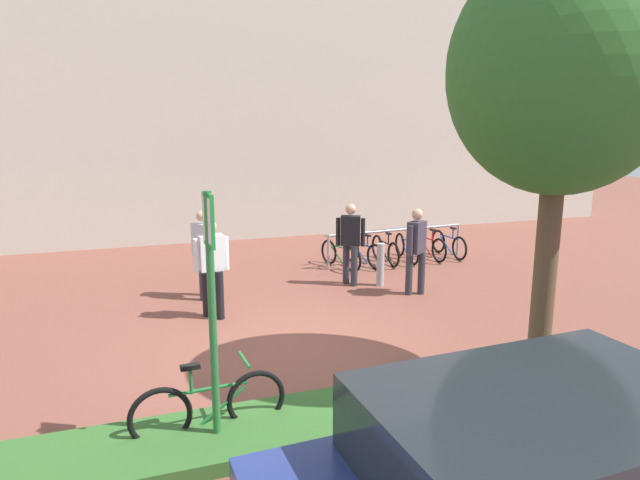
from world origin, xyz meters
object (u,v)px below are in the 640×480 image
object	(u,v)px
person_casual_tan	(203,248)
bike_at_sign	(210,406)
person_suited_navy	(416,246)
tree_sidewalk	(562,72)
person_suited_dark	(350,239)
bike_rack_cluster	(396,248)
person_shirt_white	(212,263)
parking_sign_post	(211,286)
bollard_steel	(380,265)

from	to	relation	value
person_casual_tan	bike_at_sign	bearing A→B (deg)	-96.77
bike_at_sign	person_suited_navy	bearing A→B (deg)	39.94
person_casual_tan	person_suited_navy	world-z (taller)	same
tree_sidewalk	person_suited_dark	distance (m)	5.83
bike_rack_cluster	person_casual_tan	xyz separation A→B (m)	(-4.85, -1.40, 0.64)
person_suited_navy	bike_rack_cluster	bearing A→B (deg)	70.89
tree_sidewalk	person_shirt_white	size ratio (longest dim) A/B	3.12
person_suited_dark	person_shirt_white	size ratio (longest dim) A/B	1.00
bike_at_sign	person_suited_navy	distance (m)	5.98
person_casual_tan	person_suited_dark	world-z (taller)	same
parking_sign_post	person_casual_tan	distance (m)	5.26
tree_sidewalk	person_suited_navy	size ratio (longest dim) A/B	3.12
bollard_steel	bike_at_sign	bearing A→B (deg)	-132.17
bike_at_sign	person_suited_dark	distance (m)	6.10
person_suited_dark	person_casual_tan	bearing A→B (deg)	178.55
bike_at_sign	tree_sidewalk	bearing A→B (deg)	-1.98
bike_rack_cluster	person_suited_navy	distance (m)	2.76
bollard_steel	person_casual_tan	xyz separation A→B (m)	(-3.59, 0.35, 0.53)
parking_sign_post	bike_at_sign	world-z (taller)	parking_sign_post
tree_sidewalk	bike_rack_cluster	size ratio (longest dim) A/B	1.43
person_casual_tan	person_shirt_white	size ratio (longest dim) A/B	1.00
bike_at_sign	bollard_steel	size ratio (longest dim) A/B	1.87
bike_rack_cluster	person_shirt_white	xyz separation A→B (m)	(-4.86, -2.59, 0.64)
bike_rack_cluster	person_suited_dark	world-z (taller)	person_suited_dark
tree_sidewalk	person_suited_navy	distance (m)	4.93
parking_sign_post	person_suited_navy	size ratio (longest dim) A/B	1.55
parking_sign_post	person_shirt_white	bearing A→B (deg)	82.27
tree_sidewalk	person_suited_navy	bearing A→B (deg)	84.08
person_suited_navy	person_shirt_white	xyz separation A→B (m)	(-3.98, -0.05, 0.00)
bollard_steel	person_casual_tan	distance (m)	3.64
bollard_steel	person_suited_dark	size ratio (longest dim) A/B	0.52
person_suited_navy	bollard_steel	bearing A→B (deg)	116.05
bollard_steel	person_suited_navy	bearing A→B (deg)	-63.95
tree_sidewalk	person_suited_navy	xyz separation A→B (m)	(0.41, 3.96, -2.90)
person_casual_tan	person_suited_navy	size ratio (longest dim) A/B	1.00
tree_sidewalk	bike_rack_cluster	distance (m)	7.51
bike_at_sign	person_shirt_white	world-z (taller)	person_shirt_white
parking_sign_post	bollard_steel	distance (m)	6.48
parking_sign_post	person_suited_dark	distance (m)	6.27
tree_sidewalk	bike_rack_cluster	bearing A→B (deg)	78.78
bike_at_sign	person_shirt_white	bearing A→B (deg)	81.27
tree_sidewalk	person_shirt_white	bearing A→B (deg)	132.42
person_shirt_white	bollard_steel	bearing A→B (deg)	13.19
person_suited_dark	person_shirt_white	xyz separation A→B (m)	(-3.03, -1.12, 0.00)
tree_sidewalk	bike_at_sign	size ratio (longest dim) A/B	3.19
parking_sign_post	person_shirt_white	distance (m)	4.08
bike_at_sign	bike_rack_cluster	bearing A→B (deg)	49.44
parking_sign_post	person_suited_navy	bearing A→B (deg)	41.72
person_suited_dark	parking_sign_post	bearing A→B (deg)	-124.98
tree_sidewalk	person_shirt_white	world-z (taller)	tree_sidewalk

